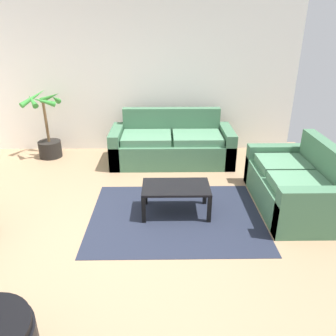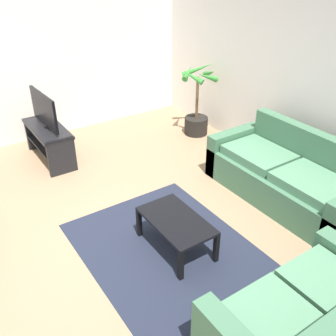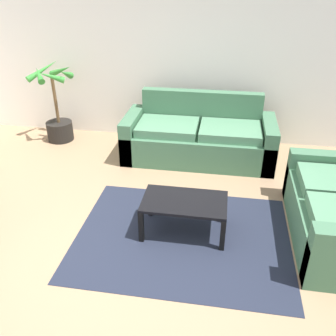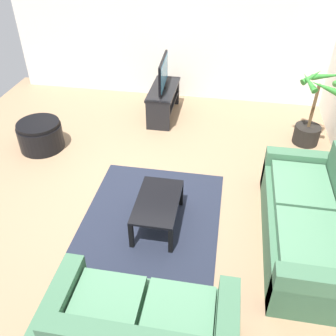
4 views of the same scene
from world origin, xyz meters
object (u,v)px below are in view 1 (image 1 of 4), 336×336
couch_main (172,146)px  coffee_table (176,190)px  potted_palm (48,134)px  couch_loveseat (295,186)px

couch_main → coffee_table: bearing=-89.7°
couch_main → potted_palm: size_ratio=1.73×
coffee_table → potted_palm: bearing=138.1°
coffee_table → couch_loveseat: bearing=5.8°
potted_palm → couch_loveseat: bearing=-25.8°
couch_main → coffee_table: couch_main is taller
couch_main → couch_loveseat: 2.27m
couch_loveseat → potted_palm: (-3.87, 1.87, 0.13)m
couch_loveseat → coffee_table: (-1.60, -0.16, 0.03)m
couch_main → couch_loveseat: bearing=-44.8°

